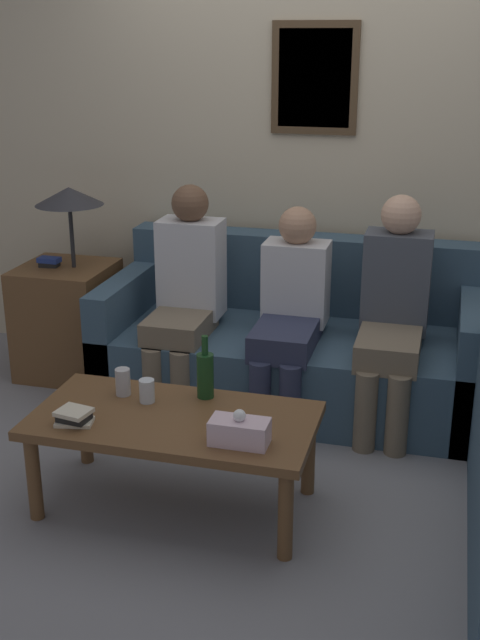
# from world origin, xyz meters

# --- Properties ---
(ground_plane) EXTENTS (16.00, 16.00, 0.00)m
(ground_plane) POSITION_xyz_m (0.00, 0.00, 0.00)
(ground_plane) COLOR gray
(wall_back) EXTENTS (9.00, 0.08, 2.60)m
(wall_back) POSITION_xyz_m (0.00, 1.05, 1.30)
(wall_back) COLOR beige
(wall_back) RESTS_ON ground_plane
(couch_main) EXTENTS (2.03, 0.94, 0.85)m
(couch_main) POSITION_xyz_m (0.00, 0.56, 0.29)
(couch_main) COLOR #385166
(couch_main) RESTS_ON ground_plane
(coffee_table) EXTENTS (1.19, 0.61, 0.43)m
(coffee_table) POSITION_xyz_m (-0.26, -0.68, 0.37)
(coffee_table) COLOR brown
(coffee_table) RESTS_ON ground_plane
(side_table_with_lamp) EXTENTS (0.52, 0.52, 1.12)m
(side_table_with_lamp) POSITION_xyz_m (-1.35, 0.54, 0.39)
(side_table_with_lamp) COLOR brown
(side_table_with_lamp) RESTS_ON ground_plane
(wine_bottle) EXTENTS (0.08, 0.08, 0.29)m
(wine_bottle) POSITION_xyz_m (-0.19, -0.46, 0.53)
(wine_bottle) COLOR #19421E
(wine_bottle) RESTS_ON coffee_table
(drinking_glass) EXTENTS (0.07, 0.07, 0.10)m
(drinking_glass) POSITION_xyz_m (-0.42, -0.57, 0.48)
(drinking_glass) COLOR silver
(drinking_glass) RESTS_ON coffee_table
(book_stack) EXTENTS (0.17, 0.14, 0.06)m
(book_stack) POSITION_xyz_m (-0.63, -0.85, 0.46)
(book_stack) COLOR beige
(book_stack) RESTS_ON coffee_table
(soda_can) EXTENTS (0.07, 0.07, 0.12)m
(soda_can) POSITION_xyz_m (-0.55, -0.53, 0.49)
(soda_can) COLOR #BCBCC1
(soda_can) RESTS_ON coffee_table
(tissue_box) EXTENTS (0.23, 0.12, 0.15)m
(tissue_box) POSITION_xyz_m (0.07, -0.84, 0.48)
(tissue_box) COLOR silver
(tissue_box) RESTS_ON coffee_table
(person_left) EXTENTS (0.34, 0.60, 1.18)m
(person_left) POSITION_xyz_m (-0.56, 0.37, 0.63)
(person_left) COLOR #756651
(person_left) RESTS_ON ground_plane
(person_middle) EXTENTS (0.34, 0.66, 1.09)m
(person_middle) POSITION_xyz_m (0.02, 0.37, 0.58)
(person_middle) COLOR #2D334C
(person_middle) RESTS_ON ground_plane
(person_right) EXTENTS (0.34, 0.66, 1.17)m
(person_right) POSITION_xyz_m (0.55, 0.39, 0.62)
(person_right) COLOR #756651
(person_right) RESTS_ON ground_plane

